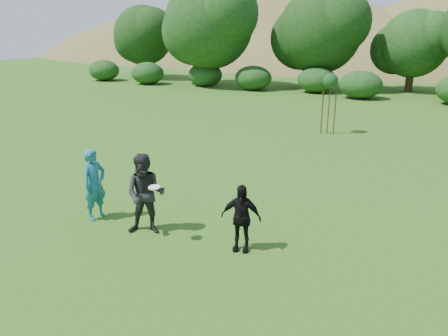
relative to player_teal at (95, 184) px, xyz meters
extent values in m
plane|color=#19470C|center=(2.63, -0.72, -0.94)|extent=(120.00, 120.00, 0.00)
imported|color=#1C6680|center=(0.00, 0.00, 0.00)|extent=(0.54, 0.74, 1.89)
imported|color=black|center=(1.71, -0.14, 0.06)|extent=(1.19, 1.07, 2.00)
imported|color=black|center=(4.13, 0.05, -0.16)|extent=(0.97, 0.55, 1.56)
cylinder|color=white|center=(2.21, -0.49, 0.43)|extent=(0.27, 0.27, 0.05)
cylinder|color=#382A16|center=(3.20, 12.46, 0.31)|extent=(0.05, 0.05, 2.50)
sphere|color=#17421A|center=(3.20, 12.46, 1.56)|extent=(0.70, 0.70, 0.70)
cylinder|color=#3B2C17|center=(2.90, 12.46, 0.06)|extent=(0.06, 0.06, 2.00)
cylinder|color=#3C2D17|center=(3.50, 12.46, 0.06)|extent=(0.06, 0.06, 2.00)
ellipsoid|color=olive|center=(-22.37, 69.28, -13.04)|extent=(110.00, 70.00, 44.00)
ellipsoid|color=olive|center=(-2.37, 57.28, -8.64)|extent=(80.00, 50.00, 28.00)
cylinder|color=#3A2616|center=(-19.37, 29.28, 0.37)|extent=(0.65, 0.65, 2.62)
sphere|color=#194214|center=(-19.37, 29.28, 3.28)|extent=(5.80, 5.80, 5.80)
cylinder|color=#3A2616|center=(-10.37, 26.28, 0.63)|extent=(0.73, 0.73, 3.15)
sphere|color=#194214|center=(-10.37, 26.28, 4.29)|extent=(7.54, 7.54, 7.54)
cylinder|color=#3A2616|center=(-1.37, 28.28, 0.46)|extent=(0.68, 0.68, 2.80)
sphere|color=#194214|center=(-1.37, 28.28, 3.71)|extent=(6.73, 6.73, 6.73)
cylinder|color=#3A2616|center=(5.63, 30.28, 0.19)|extent=(0.60, 0.60, 2.27)
sphere|color=#194214|center=(5.63, 30.28, 2.77)|extent=(5.22, 5.22, 5.22)
camera|label=1|loc=(7.66, -8.13, 3.83)|focal=35.00mm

